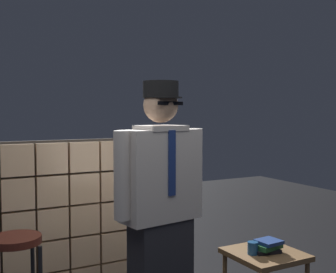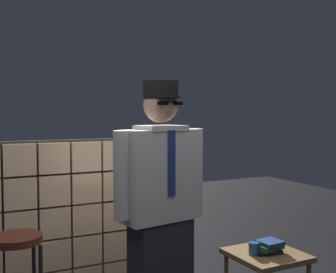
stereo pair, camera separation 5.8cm
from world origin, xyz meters
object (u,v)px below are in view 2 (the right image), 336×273
Objects in this scene: side_table at (266,262)px; standing_person at (161,209)px; coffee_mug at (254,249)px; book_stack at (267,246)px; bar_stool at (17,265)px.

standing_person is at bearing 175.02° from side_table.
standing_person is 14.44× the size of coffee_mug.
standing_person is 1.00m from side_table.
coffee_mug is at bearing 179.53° from book_stack.
coffee_mug is at bearing 179.43° from side_table.
standing_person is 1.04m from bar_stool.
coffee_mug is (-0.13, 0.00, 0.00)m from book_stack.
standing_person reaches higher than side_table.
bar_stool reaches higher than coffee_mug.
bar_stool is at bearing 165.64° from book_stack.
standing_person reaches higher than coffee_mug.
book_stack is at bearing -13.96° from standing_person.
standing_person is at bearing -22.90° from bar_stool.
bar_stool reaches higher than book_stack.
book_stack and coffee_mug have the same top height.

